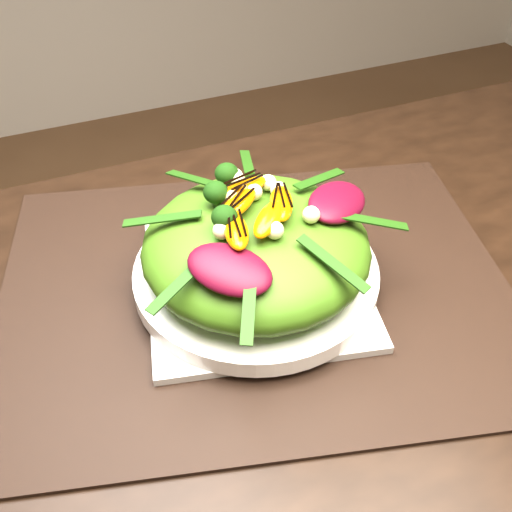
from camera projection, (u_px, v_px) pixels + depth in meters
name	position (u px, v px, depth m)	size (l,w,h in m)	color
dining_table	(432.00, 368.00, 0.59)	(1.60, 0.90, 0.75)	black
placemat	(256.00, 287.00, 0.65)	(0.54, 0.41, 0.00)	black
plate_base	(256.00, 283.00, 0.64)	(0.23, 0.23, 0.01)	silver
salad_bowl	(256.00, 273.00, 0.63)	(0.26, 0.26, 0.02)	white
lettuce_mound	(256.00, 247.00, 0.61)	(0.23, 0.23, 0.08)	#416C14
radicchio_leaf	(337.00, 202.00, 0.61)	(0.08, 0.05, 0.02)	#480717
orange_segment	(243.00, 202.00, 0.59)	(0.06, 0.02, 0.01)	orange
broccoli_floret	(184.00, 203.00, 0.58)	(0.04, 0.04, 0.04)	black
macadamia_nut	(309.00, 223.00, 0.57)	(0.02, 0.02, 0.02)	beige
balsamic_drizzle	(243.00, 195.00, 0.58)	(0.04, 0.00, 0.00)	black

